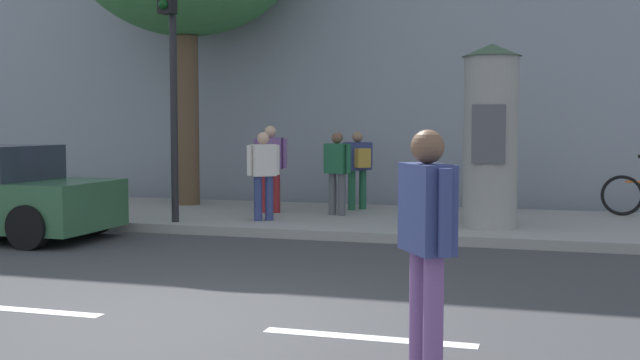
{
  "coord_description": "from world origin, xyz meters",
  "views": [
    {
      "loc": [
        3.09,
        -6.05,
        1.76
      ],
      "look_at": [
        0.71,
        2.0,
        1.15
      ],
      "focal_mm": 42.84,
      "sensor_mm": 36.0,
      "label": 1
    }
  ],
  "objects_px": {
    "pedestrian_near_pole": "(427,230)",
    "pedestrian_in_dark_shirt": "(337,168)",
    "pedestrian_in_red_top": "(499,164)",
    "pedestrian_tallest": "(263,170)",
    "traffic_light": "(170,52)",
    "poster_column": "(491,135)",
    "pedestrian_with_backpack": "(270,162)",
    "pedestrian_in_light_jacket": "(358,163)"
  },
  "relations": [
    {
      "from": "pedestrian_in_dark_shirt",
      "to": "pedestrian_in_light_jacket",
      "type": "distance_m",
      "value": 1.0
    },
    {
      "from": "pedestrian_near_pole",
      "to": "pedestrian_tallest",
      "type": "bearing_deg",
      "value": 119.17
    },
    {
      "from": "poster_column",
      "to": "pedestrian_tallest",
      "type": "bearing_deg",
      "value": -176.08
    },
    {
      "from": "pedestrian_near_pole",
      "to": "pedestrian_in_dark_shirt",
      "type": "distance_m",
      "value": 8.28
    },
    {
      "from": "pedestrian_in_dark_shirt",
      "to": "pedestrian_in_red_top",
      "type": "bearing_deg",
      "value": 24.13
    },
    {
      "from": "poster_column",
      "to": "pedestrian_in_red_top",
      "type": "xyz_separation_m",
      "value": [
        0.02,
        2.05,
        -0.56
      ]
    },
    {
      "from": "traffic_light",
      "to": "poster_column",
      "type": "xyz_separation_m",
      "value": [
        5.05,
        0.95,
        -1.34
      ]
    },
    {
      "from": "traffic_light",
      "to": "poster_column",
      "type": "height_order",
      "value": "traffic_light"
    },
    {
      "from": "traffic_light",
      "to": "pedestrian_with_backpack",
      "type": "bearing_deg",
      "value": 60.06
    },
    {
      "from": "pedestrian_tallest",
      "to": "pedestrian_in_red_top",
      "type": "relative_size",
      "value": 0.99
    },
    {
      "from": "pedestrian_in_dark_shirt",
      "to": "pedestrian_near_pole",
      "type": "bearing_deg",
      "value": -70.49
    },
    {
      "from": "pedestrian_with_backpack",
      "to": "poster_column",
      "type": "bearing_deg",
      "value": -12.38
    },
    {
      "from": "pedestrian_in_light_jacket",
      "to": "pedestrian_in_red_top",
      "type": "distance_m",
      "value": 2.61
    },
    {
      "from": "pedestrian_with_backpack",
      "to": "pedestrian_tallest",
      "type": "bearing_deg",
      "value": -75.53
    },
    {
      "from": "pedestrian_tallest",
      "to": "pedestrian_with_backpack",
      "type": "distance_m",
      "value": 1.17
    },
    {
      "from": "pedestrian_tallest",
      "to": "pedestrian_in_dark_shirt",
      "type": "bearing_deg",
      "value": 47.47
    },
    {
      "from": "poster_column",
      "to": "pedestrian_in_dark_shirt",
      "type": "relative_size",
      "value": 1.94
    },
    {
      "from": "pedestrian_in_dark_shirt",
      "to": "pedestrian_with_backpack",
      "type": "xyz_separation_m",
      "value": [
        -1.28,
        0.05,
        0.08
      ]
    },
    {
      "from": "pedestrian_in_red_top",
      "to": "pedestrian_in_dark_shirt",
      "type": "bearing_deg",
      "value": -155.87
    },
    {
      "from": "poster_column",
      "to": "pedestrian_near_pole",
      "type": "bearing_deg",
      "value": -89.61
    },
    {
      "from": "pedestrian_tallest",
      "to": "pedestrian_in_red_top",
      "type": "height_order",
      "value": "pedestrian_in_red_top"
    },
    {
      "from": "traffic_light",
      "to": "pedestrian_with_backpack",
      "type": "height_order",
      "value": "traffic_light"
    },
    {
      "from": "pedestrian_near_pole",
      "to": "pedestrian_in_red_top",
      "type": "relative_size",
      "value": 1.15
    },
    {
      "from": "pedestrian_in_light_jacket",
      "to": "pedestrian_in_red_top",
      "type": "bearing_deg",
      "value": 5.32
    },
    {
      "from": "pedestrian_with_backpack",
      "to": "pedestrian_near_pole",
      "type": "bearing_deg",
      "value": -62.75
    },
    {
      "from": "poster_column",
      "to": "pedestrian_with_backpack",
      "type": "bearing_deg",
      "value": 167.62
    },
    {
      "from": "traffic_light",
      "to": "pedestrian_near_pole",
      "type": "bearing_deg",
      "value": -49.77
    },
    {
      "from": "traffic_light",
      "to": "pedestrian_in_red_top",
      "type": "bearing_deg",
      "value": 30.62
    },
    {
      "from": "traffic_light",
      "to": "pedestrian_near_pole",
      "type": "xyz_separation_m",
      "value": [
        5.1,
        -6.03,
        -1.92
      ]
    },
    {
      "from": "poster_column",
      "to": "pedestrian_in_red_top",
      "type": "relative_size",
      "value": 1.9
    },
    {
      "from": "pedestrian_near_pole",
      "to": "pedestrian_in_dark_shirt",
      "type": "relative_size",
      "value": 1.17
    },
    {
      "from": "pedestrian_tallest",
      "to": "pedestrian_near_pole",
      "type": "bearing_deg",
      "value": -60.83
    },
    {
      "from": "traffic_light",
      "to": "pedestrian_in_light_jacket",
      "type": "height_order",
      "value": "traffic_light"
    },
    {
      "from": "traffic_light",
      "to": "pedestrian_with_backpack",
      "type": "xyz_separation_m",
      "value": [
        1.05,
        1.83,
        -1.86
      ]
    },
    {
      "from": "pedestrian_near_pole",
      "to": "pedestrian_in_dark_shirt",
      "type": "xyz_separation_m",
      "value": [
        -2.76,
        7.8,
        -0.02
      ]
    },
    {
      "from": "pedestrian_near_pole",
      "to": "pedestrian_in_light_jacket",
      "type": "bearing_deg",
      "value": 106.61
    },
    {
      "from": "pedestrian_near_pole",
      "to": "traffic_light",
      "type": "bearing_deg",
      "value": 130.23
    },
    {
      "from": "pedestrian_near_pole",
      "to": "pedestrian_in_dark_shirt",
      "type": "height_order",
      "value": "pedestrian_near_pole"
    },
    {
      "from": "pedestrian_in_dark_shirt",
      "to": "pedestrian_in_light_jacket",
      "type": "xyz_separation_m",
      "value": [
        0.14,
        0.99,
        0.03
      ]
    },
    {
      "from": "pedestrian_with_backpack",
      "to": "pedestrian_in_red_top",
      "type": "xyz_separation_m",
      "value": [
        4.02,
        1.17,
        -0.04
      ]
    },
    {
      "from": "pedestrian_with_backpack",
      "to": "pedestrian_in_red_top",
      "type": "height_order",
      "value": "pedestrian_with_backpack"
    },
    {
      "from": "pedestrian_in_light_jacket",
      "to": "pedestrian_in_red_top",
      "type": "height_order",
      "value": "pedestrian_in_red_top"
    }
  ]
}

